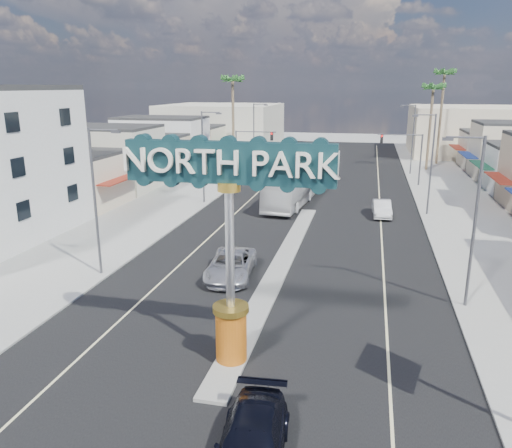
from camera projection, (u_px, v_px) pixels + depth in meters
The scene contains 24 objects.
ground at pixel (310, 209), 47.47m from camera, with size 160.00×160.00×0.00m, color gray.
road at pixel (310, 209), 47.47m from camera, with size 20.00×120.00×0.01m, color black.
median_island at pixel (281, 265), 32.41m from camera, with size 1.30×30.00×0.16m, color gray.
sidewalk_left at pixel (172, 201), 50.44m from camera, with size 8.00×120.00×0.12m, color gray.
sidewalk_right at pixel (467, 217), 44.47m from camera, with size 8.00×120.00×0.12m, color gray.
storefront_row_left at pixel (136, 153), 64.00m from camera, with size 12.00×42.00×6.00m, color beige.
backdrop_far_left at pixel (222, 126), 93.38m from camera, with size 20.00×20.00×8.00m, color #B7B29E.
backdrop_far_right at pixel (473, 131), 83.99m from camera, with size 20.00×20.00×8.00m, color beige.
gateway_sign at pixel (229, 228), 19.55m from camera, with size 8.20×1.50×9.15m.
traffic_signal_left at pixel (250, 145), 61.44m from camera, with size 5.09×0.45×6.00m.
traffic_signal_right at pixel (405, 149), 57.52m from camera, with size 5.09×0.45×6.00m.
streetlight_l_near at pixel (97, 195), 29.55m from camera, with size 2.03×0.22×9.00m.
streetlight_l_mid at pixel (204, 153), 48.34m from camera, with size 2.03×0.22×9.00m.
streetlight_l_far at pixel (255, 133), 69.01m from camera, with size 2.03×0.22×9.00m.
streetlight_r_near at pixel (472, 214), 25.10m from camera, with size 2.03×0.22×9.00m.
streetlight_r_mid at pixel (430, 159), 43.89m from camera, with size 2.03×0.22×9.00m.
streetlight_r_far at pixel (412, 136), 64.56m from camera, with size 2.03×0.22×9.00m.
palm_left_far at pixel (233, 84), 65.96m from camera, with size 2.60×2.60×13.10m.
palm_right_mid at pixel (433, 91), 66.29m from camera, with size 2.60×2.60×12.10m.
palm_right_far at pixel (444, 78), 71.03m from camera, with size 2.60×2.60×14.10m.
suv_left at pixel (231, 265), 30.38m from camera, with size 2.60×5.64×1.57m, color silver.
suv_right at pixel (251, 444), 15.23m from camera, with size 2.09×5.14×1.49m, color black.
car_parked_right at pixel (382, 208), 44.66m from camera, with size 1.52×4.37×1.44m, color silver.
city_bus at pixel (292, 188), 48.65m from camera, with size 2.80×11.96×3.33m, color silver.
Camera 1 is at (5.18, -16.12, 11.32)m, focal length 35.00 mm.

